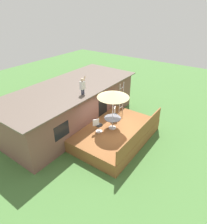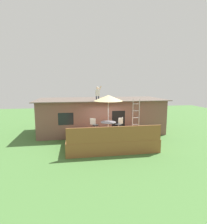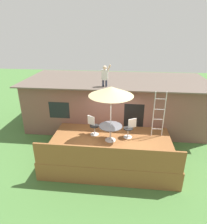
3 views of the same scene
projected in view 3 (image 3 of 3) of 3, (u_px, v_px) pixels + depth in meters
ground_plane at (110, 156)px, 9.43m from camera, size 40.00×40.00×0.00m
house at (115, 102)px, 12.18m from camera, size 10.50×4.50×2.81m
deck at (111, 149)px, 9.27m from camera, size 5.54×3.91×0.80m
deck_railing at (107, 158)px, 7.20m from camera, size 5.44×0.08×0.90m
patio_table at (111, 129)px, 8.97m from camera, size 1.04×1.04×0.74m
patio_umbrella at (111, 91)px, 8.29m from camera, size 1.90×1.90×2.54m
step_ladder at (159, 114)px, 9.19m from camera, size 0.52×0.04×2.20m
person_figure at (105, 75)px, 9.99m from camera, size 0.47×0.20×1.11m
patio_chair_left at (93, 126)px, 9.56m from camera, size 0.58×0.44×0.92m
patio_chair_right at (130, 128)px, 9.31m from camera, size 0.59×0.44×0.92m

